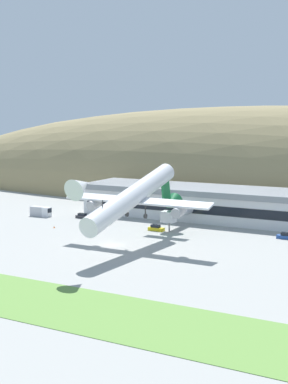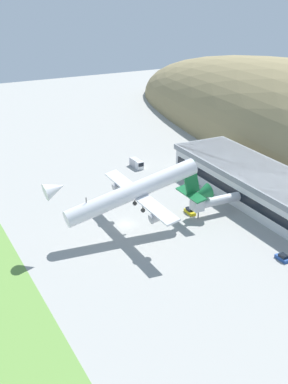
{
  "view_description": "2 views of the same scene",
  "coord_description": "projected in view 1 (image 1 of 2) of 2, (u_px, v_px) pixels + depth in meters",
  "views": [
    {
      "loc": [
        62.94,
        -103.7,
        28.74
      ],
      "look_at": [
        6.37,
        3.59,
        12.36
      ],
      "focal_mm": 50.0,
      "sensor_mm": 36.0,
      "label": 1
    },
    {
      "loc": [
        117.57,
        -53.56,
        64.27
      ],
      "look_at": [
        4.34,
        3.34,
        10.5
      ],
      "focal_mm": 50.0,
      "sensor_mm": 36.0,
      "label": 2
    }
  ],
  "objects": [
    {
      "name": "cargo_airplane",
      "position": [
        134.0,
        197.0,
        120.11
      ],
      "size": [
        36.23,
        46.58,
        14.41
      ],
      "color": "silver"
    },
    {
      "name": "fuel_truck",
      "position": [
        41.0,
        211.0,
        160.72
      ],
      "size": [
        6.6,
        2.59,
        2.86
      ],
      "color": "silver",
      "rests_on": "ground_plane"
    },
    {
      "name": "hill_backdrop",
      "position": [
        263.0,
        199.0,
        195.87
      ],
      "size": [
        323.88,
        66.18,
        67.72
      ],
      "primitive_type": "ellipsoid",
      "color": "#8E7F56",
      "rests_on": "ground_plane"
    },
    {
      "name": "terminal_building",
      "position": [
        204.0,
        200.0,
        157.31
      ],
      "size": [
        74.01,
        19.79,
        9.18
      ],
      "color": "silver",
      "rests_on": "ground_plane"
    },
    {
      "name": "service_car_3",
      "position": [
        285.0,
        236.0,
        130.23
      ],
      "size": [
        3.79,
        1.77,
        1.53
      ],
      "color": "#264C99",
      "rests_on": "ground_plane"
    },
    {
      "name": "ground_plane",
      "position": [
        113.0,
        245.0,
        123.85
      ],
      "size": [
        406.32,
        406.32,
        0.0
      ],
      "primitive_type": "plane",
      "color": "#9E9E99"
    },
    {
      "name": "service_car_0",
      "position": [
        156.0,
        228.0,
        139.61
      ],
      "size": [
        4.28,
        1.69,
        1.57
      ],
      "color": "gold",
      "rests_on": "ground_plane"
    },
    {
      "name": "service_car_1",
      "position": [
        83.0,
        216.0,
        157.38
      ],
      "size": [
        4.21,
        1.67,
        1.47
      ],
      "color": "#333338",
      "rests_on": "ground_plane"
    },
    {
      "name": "traffic_cone_0",
      "position": [
        90.0,
        224.0,
        146.9
      ],
      "size": [
        0.52,
        0.52,
        0.58
      ],
      "color": "orange",
      "rests_on": "ground_plane"
    },
    {
      "name": "traffic_cone_1",
      "position": [
        54.0,
        227.0,
        143.18
      ],
      "size": [
        0.52,
        0.52,
        0.58
      ],
      "color": "orange",
      "rests_on": "ground_plane"
    },
    {
      "name": "jetway_0",
      "position": [
        177.0,
        214.0,
        142.24
      ],
      "size": [
        3.38,
        15.22,
        5.43
      ],
      "color": "silver",
      "rests_on": "ground_plane"
    }
  ]
}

